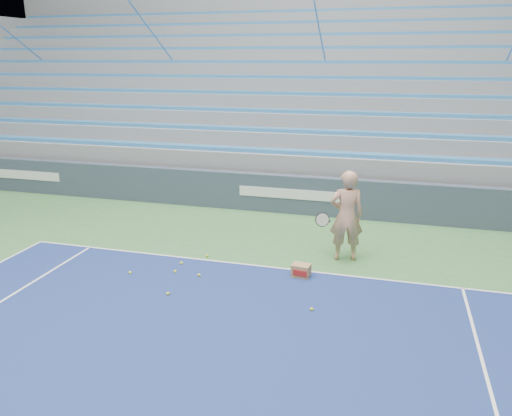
{
  "coord_description": "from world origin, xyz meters",
  "views": [
    {
      "loc": [
        2.6,
        2.34,
        4.3
      ],
      "look_at": [
        -0.18,
        12.38,
        1.15
      ],
      "focal_mm": 35.0,
      "sensor_mm": 36.0,
      "label": 1
    }
  ],
  "objects": [
    {
      "name": "tennis_ball_4",
      "position": [
        -1.62,
        11.53,
        0.03
      ],
      "size": [
        0.07,
        0.07,
        0.07
      ],
      "primitive_type": "sphere",
      "color": "#CBD82C",
      "rests_on": "ground"
    },
    {
      "name": "tennis_ball_0",
      "position": [
        -1.24,
        12.08,
        0.03
      ],
      "size": [
        0.07,
        0.07,
        0.07
      ],
      "primitive_type": "sphere",
      "color": "#CBD82C",
      "rests_on": "ground"
    },
    {
      "name": "bleachers",
      "position": [
        0.0,
        21.6,
        2.36
      ],
      "size": [
        31.0,
        9.15,
        7.3
      ],
      "color": "gray",
      "rests_on": "ground"
    },
    {
      "name": "tennis_ball_6",
      "position": [
        1.44,
        10.23,
        0.03
      ],
      "size": [
        0.07,
        0.07,
        0.07
      ],
      "primitive_type": "sphere",
      "color": "#CBD82C",
      "rests_on": "ground"
    },
    {
      "name": "tennis_player",
      "position": [
        1.74,
        12.79,
        1.01
      ],
      "size": [
        1.02,
        0.94,
        2.02
      ],
      "color": "tan",
      "rests_on": "ground"
    },
    {
      "name": "tennis_ball_5",
      "position": [
        -2.45,
        10.78,
        0.03
      ],
      "size": [
        0.07,
        0.07,
        0.07
      ],
      "primitive_type": "sphere",
      "color": "#CBD82C",
      "rests_on": "ground"
    },
    {
      "name": "tennis_ball_7",
      "position": [
        -1.57,
        11.09,
        0.03
      ],
      "size": [
        0.07,
        0.07,
        0.07
      ],
      "primitive_type": "sphere",
      "color": "#CBD82C",
      "rests_on": "ground"
    },
    {
      "name": "sponsor_barrier",
      "position": [
        0.0,
        15.88,
        0.55
      ],
      "size": [
        30.0,
        0.32,
        1.1
      ],
      "color": "#354151",
      "rests_on": "ground"
    },
    {
      "name": "tennis_ball_3",
      "position": [
        -1.28,
        10.11,
        0.03
      ],
      "size": [
        0.07,
        0.07,
        0.07
      ],
      "primitive_type": "sphere",
      "color": "#CBD82C",
      "rests_on": "ground"
    },
    {
      "name": "tennis_ball_1",
      "position": [
        0.88,
        11.51,
        0.03
      ],
      "size": [
        0.07,
        0.07,
        0.07
      ],
      "primitive_type": "sphere",
      "color": "#CBD82C",
      "rests_on": "ground"
    },
    {
      "name": "ball_box",
      "position": [
        0.99,
        11.6,
        0.14
      ],
      "size": [
        0.39,
        0.32,
        0.27
      ],
      "color": "#9C754B",
      "rests_on": "ground"
    },
    {
      "name": "tennis_ball_2",
      "position": [
        -1.02,
        11.05,
        0.03
      ],
      "size": [
        0.07,
        0.07,
        0.07
      ],
      "primitive_type": "sphere",
      "color": "#CBD82C",
      "rests_on": "ground"
    }
  ]
}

